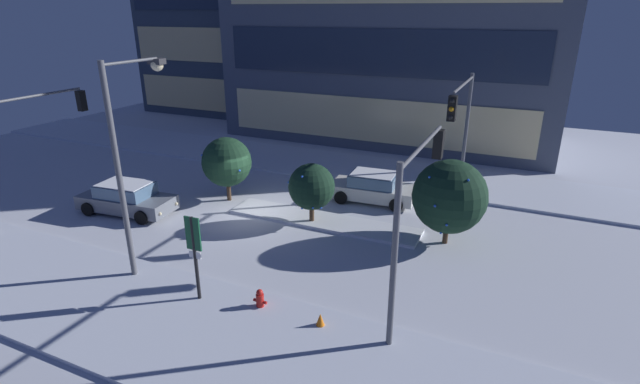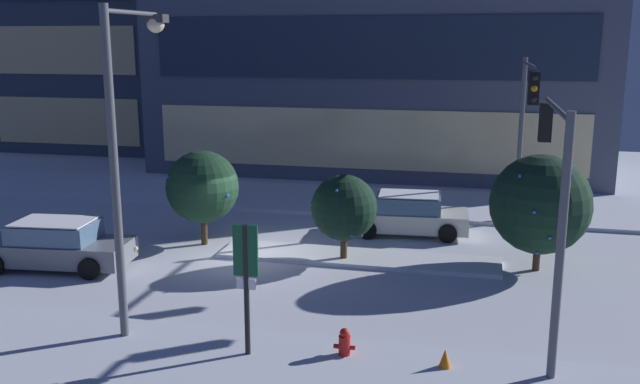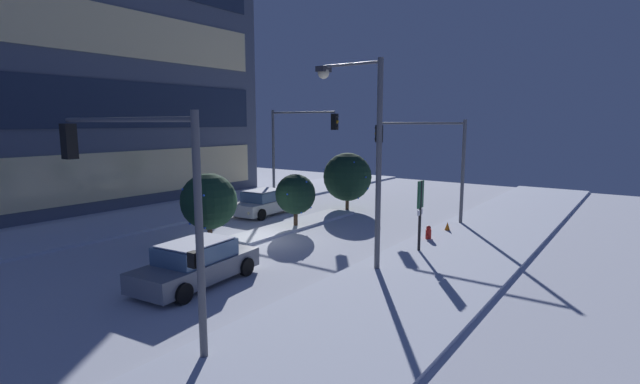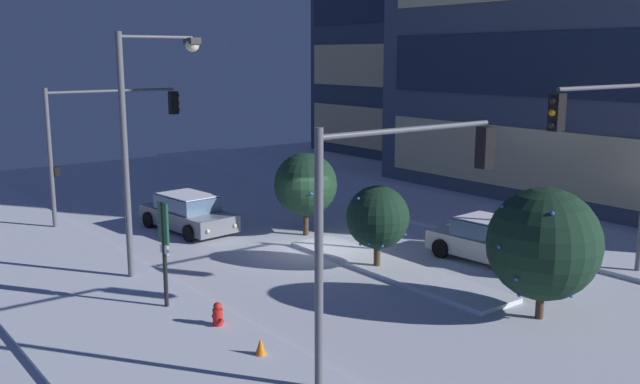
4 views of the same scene
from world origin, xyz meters
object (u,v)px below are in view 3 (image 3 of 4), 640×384
object	(u,v)px
traffic_light_corner_near_left	(135,181)
decorated_tree_left_of_median	(347,177)
decorated_tree_right_of_median	(209,201)
construction_cone	(447,227)
parking_info_sign	(420,207)
decorated_tree_median	(295,194)
fire_hydrant	(428,234)
car_near	(196,264)
traffic_light_corner_near_right	(423,149)
car_far	(264,203)
traffic_light_corner_far_right	(298,138)
street_lamp_arched	(362,135)

from	to	relation	value
traffic_light_corner_near_left	decorated_tree_left_of_median	xyz separation A→B (m)	(17.86, 5.02, -1.95)
decorated_tree_right_of_median	construction_cone	size ratio (longest dim) A/B	5.97
parking_info_sign	decorated_tree_median	distance (m)	7.24
traffic_light_corner_near_left	fire_hydrant	bearing A→B (deg)	-99.79
car_near	decorated_tree_left_of_median	bearing A→B (deg)	6.13
fire_hydrant	decorated_tree_median	size ratio (longest dim) A/B	0.27
traffic_light_corner_near_right	parking_info_sign	size ratio (longest dim) A/B	1.82
decorated_tree_left_of_median	traffic_light_corner_near_right	bearing A→B (deg)	-92.56
fire_hydrant	construction_cone	distance (m)	2.19
car_far	parking_info_sign	bearing A→B (deg)	73.87
traffic_light_corner_far_right	traffic_light_corner_near_right	bearing A→B (deg)	0.87
traffic_light_corner_near_right	street_lamp_arched	world-z (taller)	street_lamp_arched
car_near	decorated_tree_left_of_median	world-z (taller)	decorated_tree_left_of_median
car_near	construction_cone	distance (m)	12.90
traffic_light_corner_near_left	decorated_tree_right_of_median	distance (m)	8.89
car_near	parking_info_sign	world-z (taller)	parking_info_sign
car_near	decorated_tree_left_of_median	xyz separation A→B (m)	(14.52, 3.07, 1.37)
car_near	decorated_tree_left_of_median	size ratio (longest dim) A/B	1.34
street_lamp_arched	traffic_light_corner_far_right	bearing A→B (deg)	-42.43
fire_hydrant	parking_info_sign	xyz separation A→B (m)	(-2.09, -0.44, 1.62)
traffic_light_corner_near_right	fire_hydrant	bearing A→B (deg)	117.08
car_far	street_lamp_arched	bearing A→B (deg)	57.07
fire_hydrant	parking_info_sign	size ratio (longest dim) A/B	0.25
street_lamp_arched	decorated_tree_median	xyz separation A→B (m)	(3.89, 6.19, -3.23)
decorated_tree_median	street_lamp_arched	bearing A→B (deg)	-122.11
car_far	traffic_light_corner_near_right	bearing A→B (deg)	112.10
traffic_light_corner_near_right	construction_cone	world-z (taller)	traffic_light_corner_near_right
traffic_light_corner_near_right	traffic_light_corner_near_left	size ratio (longest dim) A/B	0.96
street_lamp_arched	construction_cone	distance (m)	8.83
parking_info_sign	traffic_light_corner_far_right	bearing A→B (deg)	-29.87
traffic_light_corner_far_right	decorated_tree_left_of_median	distance (m)	4.38
traffic_light_corner_far_right	traffic_light_corner_near_left	xyz separation A→B (m)	(-17.50, -8.68, -0.42)
traffic_light_corner_far_right	decorated_tree_median	xyz separation A→B (m)	(-5.56, -4.21, -2.68)
traffic_light_corner_near_right	decorated_tree_median	size ratio (longest dim) A/B	1.98
street_lamp_arched	parking_info_sign	size ratio (longest dim) A/B	2.49
car_far	street_lamp_arched	xyz separation A→B (m)	(-5.54, -9.95, 4.29)
fire_hydrant	decorated_tree_right_of_median	bearing A→B (deg)	130.32
traffic_light_corner_near_left	traffic_light_corner_near_right	bearing A→B (deg)	-90.24
traffic_light_corner_far_right	decorated_tree_left_of_median	xyz separation A→B (m)	(0.36, -3.66, -2.37)
construction_cone	parking_info_sign	bearing A→B (deg)	-175.44
car_near	fire_hydrant	xyz separation A→B (m)	(9.95, -4.24, -0.35)
fire_hydrant	decorated_tree_right_of_median	distance (m)	10.08
car_far	traffic_light_corner_far_right	distance (m)	5.43
construction_cone	traffic_light_corner_near_right	bearing A→B (deg)	47.15
traffic_light_corner_near_left	construction_cone	xyz separation A→B (m)	(15.48, -2.39, -3.76)
street_lamp_arched	decorated_tree_right_of_median	size ratio (longest dim) A/B	2.34
traffic_light_corner_near_right	traffic_light_corner_far_right	bearing A→B (deg)	0.87
car_far	decorated_tree_right_of_median	xyz separation A→B (m)	(-6.74, -2.95, 1.33)
traffic_light_corner_near_left	street_lamp_arched	xyz separation A→B (m)	(8.06, -1.72, 0.97)
parking_info_sign	car_far	bearing A→B (deg)	-13.30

